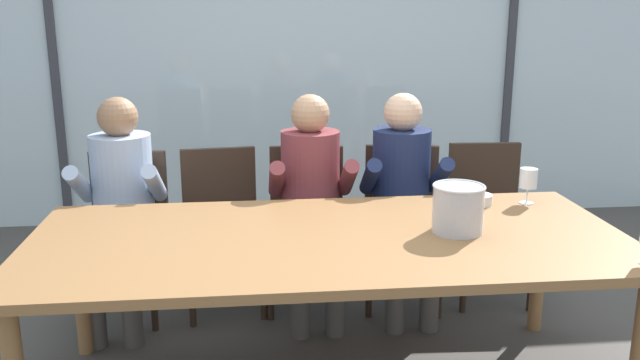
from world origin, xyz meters
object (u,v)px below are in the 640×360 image
(chair_right_of_center, at_px, (402,212))
(wine_glass_near_bucket, at_px, (528,180))
(chair_center, at_px, (306,213))
(tasting_bowl, at_px, (478,199))
(person_pale_blue_shirt, at_px, (120,197))
(person_navy_polo, at_px, (403,189))
(ice_bucket_primary, at_px, (458,208))
(chair_left_of_center, at_px, (221,216))
(chair_near_window_right, at_px, (487,208))
(person_maroon_top, at_px, (312,191))
(dining_table, at_px, (329,249))
(chair_near_curtain, at_px, (126,221))

(chair_right_of_center, bearing_deg, wine_glass_near_bucket, -42.14)
(chair_center, height_order, tasting_bowl, chair_center)
(person_pale_blue_shirt, distance_m, person_navy_polo, 1.51)
(person_pale_blue_shirt, height_order, ice_bucket_primary, person_pale_blue_shirt)
(person_pale_blue_shirt, relative_size, wine_glass_near_bucket, 6.89)
(wine_glass_near_bucket, bearing_deg, chair_right_of_center, 129.55)
(chair_left_of_center, distance_m, person_pale_blue_shirt, 0.56)
(chair_near_window_right, distance_m, person_maroon_top, 1.06)
(dining_table, bearing_deg, chair_center, 90.65)
(dining_table, xyz_separation_m, chair_near_curtain, (-1.00, 0.95, -0.15))
(chair_near_curtain, bearing_deg, dining_table, -38.65)
(person_pale_blue_shirt, bearing_deg, dining_table, -37.49)
(dining_table, bearing_deg, chair_near_window_right, 42.89)
(tasting_bowl, bearing_deg, wine_glass_near_bucket, -1.92)
(dining_table, distance_m, chair_near_window_right, 1.43)
(chair_near_window_right, bearing_deg, person_navy_polo, -162.21)
(tasting_bowl, bearing_deg, person_pale_blue_shirt, 165.67)
(chair_near_curtain, height_order, ice_bucket_primary, ice_bucket_primary)
(dining_table, xyz_separation_m, ice_bucket_primary, (0.55, -0.01, 0.16))
(chair_near_window_right, bearing_deg, person_pale_blue_shirt, -172.81)
(chair_right_of_center, distance_m, person_navy_polo, 0.21)
(chair_near_window_right, relative_size, person_navy_polo, 0.73)
(dining_table, relative_size, chair_center, 2.84)
(person_navy_polo, xyz_separation_m, tasting_bowl, (0.26, -0.45, 0.06))
(chair_center, distance_m, person_maroon_top, 0.23)
(chair_right_of_center, xyz_separation_m, person_navy_polo, (-0.02, -0.12, 0.17))
(chair_center, height_order, ice_bucket_primary, ice_bucket_primary)
(person_navy_polo, bearing_deg, dining_table, -119.74)
(chair_near_curtain, distance_m, chair_near_window_right, 2.04)
(ice_bucket_primary, bearing_deg, chair_left_of_center, 136.23)
(chair_left_of_center, relative_size, chair_center, 1.00)
(chair_right_of_center, xyz_separation_m, tasting_bowl, (0.24, -0.57, 0.23))
(dining_table, height_order, person_navy_polo, person_navy_polo)
(ice_bucket_primary, bearing_deg, person_maroon_top, 122.86)
(dining_table, bearing_deg, wine_glass_near_bucket, 20.04)
(person_maroon_top, bearing_deg, wine_glass_near_bucket, -24.42)
(chair_center, distance_m, chair_near_window_right, 1.05)
(tasting_bowl, relative_size, wine_glass_near_bucket, 0.76)
(person_navy_polo, bearing_deg, person_pale_blue_shirt, -178.18)
(chair_right_of_center, distance_m, ice_bucket_primary, 1.01)
(wine_glass_near_bucket, bearing_deg, dining_table, -159.96)
(dining_table, relative_size, person_maroon_top, 2.08)
(dining_table, bearing_deg, person_navy_polo, 58.45)
(chair_near_window_right, height_order, person_maroon_top, person_maroon_top)
(person_navy_polo, distance_m, ice_bucket_primary, 0.85)
(dining_table, height_order, tasting_bowl, tasting_bowl)
(tasting_bowl, bearing_deg, chair_near_curtain, 162.01)
(chair_near_window_right, height_order, tasting_bowl, chair_near_window_right)
(chair_center, bearing_deg, person_pale_blue_shirt, -165.26)
(chair_near_curtain, relative_size, person_maroon_top, 0.73)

